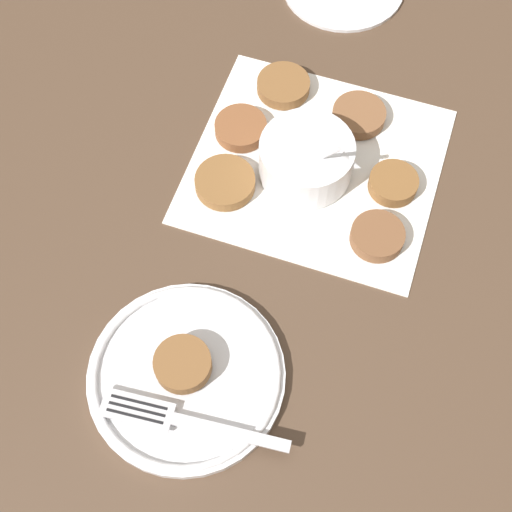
{
  "coord_description": "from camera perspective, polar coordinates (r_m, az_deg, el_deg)",
  "views": [
    {
      "loc": [
        0.1,
        -0.45,
        0.72
      ],
      "look_at": [
        -0.03,
        -0.13,
        0.02
      ],
      "focal_mm": 50.0,
      "sensor_mm": 36.0,
      "label": 1
    }
  ],
  "objects": [
    {
      "name": "ground_plane",
      "position": [
        0.85,
        5.1,
        5.76
      ],
      "size": [
        4.0,
        4.0,
        0.0
      ],
      "primitive_type": "plane",
      "color": "#4C3828"
    },
    {
      "name": "napkin",
      "position": [
        0.86,
        4.79,
        7.27
      ],
      "size": [
        0.3,
        0.28,
        0.0
      ],
      "color": "white",
      "rests_on": "ground_plane"
    },
    {
      "name": "sauce_bowl",
      "position": [
        0.84,
        4.09,
        7.65
      ],
      "size": [
        0.12,
        0.11,
        0.1
      ],
      "color": "silver",
      "rests_on": "napkin"
    },
    {
      "name": "fritter_0",
      "position": [
        0.9,
        8.23,
        11.09
      ],
      "size": [
        0.07,
        0.07,
        0.02
      ],
      "color": "brown",
      "rests_on": "napkin"
    },
    {
      "name": "fritter_1",
      "position": [
        0.81,
        9.68,
        1.57
      ],
      "size": [
        0.06,
        0.06,
        0.02
      ],
      "color": "brown",
      "rests_on": "napkin"
    },
    {
      "name": "fritter_2",
      "position": [
        0.88,
        -1.22,
        10.19
      ],
      "size": [
        0.06,
        0.06,
        0.02
      ],
      "color": "brown",
      "rests_on": "napkin"
    },
    {
      "name": "fritter_3",
      "position": [
        0.85,
        10.92,
        5.73
      ],
      "size": [
        0.06,
        0.06,
        0.02
      ],
      "color": "brown",
      "rests_on": "napkin"
    },
    {
      "name": "fritter_4",
      "position": [
        0.84,
        -2.49,
        5.9
      ],
      "size": [
        0.07,
        0.07,
        0.02
      ],
      "color": "brown",
      "rests_on": "napkin"
    },
    {
      "name": "fritter_5",
      "position": [
        0.92,
        2.21,
        13.47
      ],
      "size": [
        0.07,
        0.07,
        0.02
      ],
      "color": "brown",
      "rests_on": "napkin"
    },
    {
      "name": "serving_plate",
      "position": [
        0.74,
        -5.6,
        -9.48
      ],
      "size": [
        0.2,
        0.2,
        0.02
      ],
      "color": "silver",
      "rests_on": "ground_plane"
    },
    {
      "name": "fritter_on_plate",
      "position": [
        0.73,
        -5.88,
        -8.6
      ],
      "size": [
        0.06,
        0.06,
        0.02
      ],
      "color": "brown",
      "rests_on": "serving_plate"
    },
    {
      "name": "fork",
      "position": [
        0.72,
        -6.59,
        -12.81
      ],
      "size": [
        0.19,
        0.05,
        0.0
      ],
      "color": "silver",
      "rests_on": "serving_plate"
    }
  ]
}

